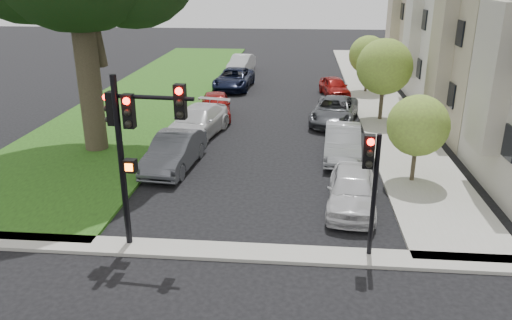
# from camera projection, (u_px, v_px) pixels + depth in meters

# --- Properties ---
(ground) EXTENTS (140.00, 140.00, 0.00)m
(ground) POSITION_uv_depth(u_px,v_px,m) (239.00, 293.00, 13.57)
(ground) COLOR black
(ground) RESTS_ON ground
(grass_strip) EXTENTS (8.00, 44.00, 0.12)m
(grass_strip) POSITION_uv_depth(u_px,v_px,m) (158.00, 91.00, 36.70)
(grass_strip) COLOR #1F3913
(grass_strip) RESTS_ON ground
(sidewalk_right) EXTENTS (3.50, 44.00, 0.12)m
(sidewalk_right) POSITION_uv_depth(u_px,v_px,m) (375.00, 95.00, 35.36)
(sidewalk_right) COLOR #A4A293
(sidewalk_right) RESTS_ON ground
(sidewalk_cross) EXTENTS (60.00, 1.00, 0.12)m
(sidewalk_cross) POSITION_uv_depth(u_px,v_px,m) (247.00, 252.00, 15.41)
(sidewalk_cross) COLOR #A4A293
(sidewalk_cross) RESTS_ON ground
(small_tree_a) EXTENTS (2.47, 2.47, 3.70)m
(small_tree_a) POSITION_uv_depth(u_px,v_px,m) (418.00, 126.00, 19.88)
(small_tree_a) COLOR #2E281B
(small_tree_a) RESTS_ON ground
(small_tree_b) EXTENTS (3.19, 3.19, 4.78)m
(small_tree_b) POSITION_uv_depth(u_px,v_px,m) (384.00, 67.00, 28.38)
(small_tree_b) COLOR #2E281B
(small_tree_b) RESTS_ON ground
(small_tree_c) EXTENTS (2.73, 2.73, 4.10)m
(small_tree_c) POSITION_uv_depth(u_px,v_px,m) (368.00, 55.00, 35.49)
(small_tree_c) COLOR #2E281B
(small_tree_c) RESTS_ON ground
(traffic_signal_main) EXTENTS (2.68, 0.70, 5.48)m
(traffic_signal_main) POSITION_uv_depth(u_px,v_px,m) (133.00, 132.00, 14.62)
(traffic_signal_main) COLOR black
(traffic_signal_main) RESTS_ON ground
(traffic_signal_secondary) EXTENTS (0.50, 0.41, 3.94)m
(traffic_signal_secondary) POSITION_uv_depth(u_px,v_px,m) (371.00, 174.00, 14.35)
(traffic_signal_secondary) COLOR black
(traffic_signal_secondary) RESTS_ON ground
(car_parked_0) EXTENTS (2.20, 4.52, 1.49)m
(car_parked_0) POSITION_uv_depth(u_px,v_px,m) (352.00, 190.00, 18.22)
(car_parked_0) COLOR silver
(car_parked_0) RESTS_ON ground
(car_parked_1) EXTENTS (1.92, 4.73, 1.53)m
(car_parked_1) POSITION_uv_depth(u_px,v_px,m) (343.00, 142.00, 23.28)
(car_parked_1) COLOR #999BA0
(car_parked_1) RESTS_ON ground
(car_parked_2) EXTENTS (3.28, 5.56, 1.45)m
(car_parked_2) POSITION_uv_depth(u_px,v_px,m) (334.00, 110.00, 28.87)
(car_parked_2) COLOR #3F4247
(car_parked_2) RESTS_ON ground
(car_parked_3) EXTENTS (2.34, 4.22, 1.36)m
(car_parked_3) POSITION_uv_depth(u_px,v_px,m) (334.00, 87.00, 35.16)
(car_parked_3) COLOR maroon
(car_parked_3) RESTS_ON ground
(car_parked_5) EXTENTS (2.08, 4.89, 1.57)m
(car_parked_5) POSITION_uv_depth(u_px,v_px,m) (174.00, 152.00, 22.01)
(car_parked_5) COLOR #3F4247
(car_parked_5) RESTS_ON ground
(car_parked_6) EXTENTS (3.22, 5.72, 1.56)m
(car_parked_6) POSITION_uv_depth(u_px,v_px,m) (197.00, 122.00, 26.44)
(car_parked_6) COLOR silver
(car_parked_6) RESTS_ON ground
(car_parked_7) EXTENTS (2.47, 4.62, 1.50)m
(car_parked_7) POSITION_uv_depth(u_px,v_px,m) (215.00, 105.00, 29.92)
(car_parked_7) COLOR maroon
(car_parked_7) RESTS_ON ground
(car_parked_8) EXTENTS (2.79, 5.56, 1.51)m
(car_parked_8) POSITION_uv_depth(u_px,v_px,m) (234.00, 79.00, 37.46)
(car_parked_8) COLOR black
(car_parked_8) RESTS_ON ground
(car_parked_9) EXTENTS (2.16, 4.75, 1.51)m
(car_parked_9) POSITION_uv_depth(u_px,v_px,m) (241.00, 64.00, 43.74)
(car_parked_9) COLOR silver
(car_parked_9) RESTS_ON ground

